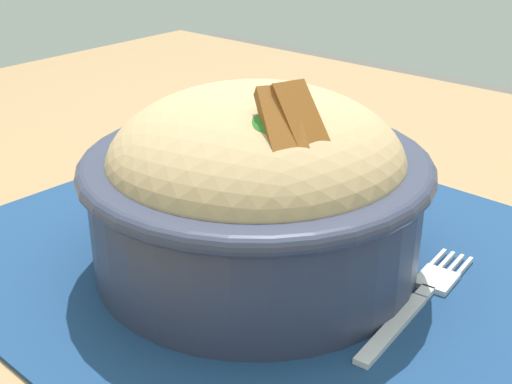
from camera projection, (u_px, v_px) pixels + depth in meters
The scene contains 4 objects.
table at pixel (297, 337), 0.50m from camera, with size 1.19×0.90×0.73m.
placemat at pixel (283, 260), 0.45m from camera, with size 0.42×0.35×0.00m, color navy.
bowl at pixel (256, 185), 0.42m from camera, with size 0.22×0.22×0.13m.
fork at pixel (420, 297), 0.41m from camera, with size 0.03×0.14×0.00m.
Camera 1 is at (0.24, -0.33, 0.96)m, focal length 48.15 mm.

